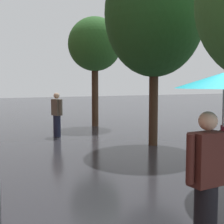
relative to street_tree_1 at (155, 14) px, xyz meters
name	(u,v)px	position (x,y,z in m)	size (l,w,h in m)	color
street_tree_1	(155,14)	(0.00, 0.00, 0.00)	(3.00, 3.00, 5.88)	#473323
street_tree_2	(95,45)	(0.14, 4.79, -0.41)	(2.33, 2.33, 4.77)	#473323
couple_under_umbrella	(224,132)	(-2.79, -5.54, -2.61)	(1.13, 1.13, 2.05)	black
pedestrian_walking_midground	(57,114)	(-2.21, 2.81, -3.17)	(0.32, 0.57, 1.58)	#1E233D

